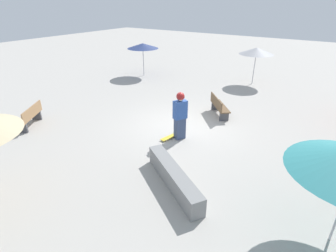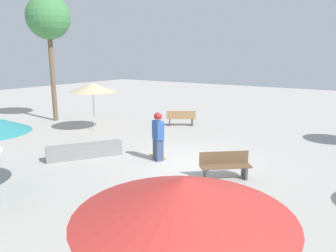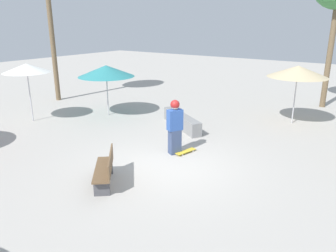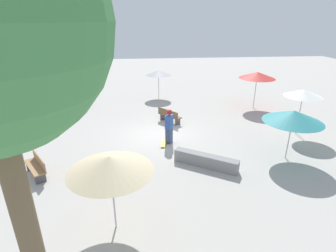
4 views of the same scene
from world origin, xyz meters
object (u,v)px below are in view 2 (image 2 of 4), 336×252
(skater_main, at_px, (158,135))
(concrete_ledge, at_px, (85,151))
(shade_umbrella_red, at_px, (184,198))
(skateboard, at_px, (158,156))
(shade_umbrella_tan, at_px, (93,87))
(palm_tree_left, at_px, (48,19))
(bench_near, at_px, (225,166))
(bench_far, at_px, (181,118))

(skater_main, bearing_deg, concrete_ledge, 55.90)
(skater_main, height_order, concrete_ledge, skater_main)
(shade_umbrella_red, bearing_deg, concrete_ledge, -124.85)
(skater_main, relative_size, skateboard, 2.19)
(concrete_ledge, height_order, shade_umbrella_tan, shade_umbrella_tan)
(skateboard, xyz_separation_m, palm_tree_left, (-2.42, -9.28, 5.76))
(shade_umbrella_red, bearing_deg, bench_near, -159.98)
(skateboard, relative_size, bench_far, 0.52)
(skateboard, height_order, concrete_ledge, concrete_ledge)
(skateboard, xyz_separation_m, shade_umbrella_tan, (-1.93, -5.48, 2.16))
(skater_main, relative_size, palm_tree_left, 0.25)
(bench_near, xyz_separation_m, shade_umbrella_tan, (-2.54, -8.53, 1.79))
(bench_near, distance_m, bench_far, 7.98)
(shade_umbrella_tan, relative_size, shade_umbrella_red, 0.96)
(palm_tree_left, bearing_deg, shade_umbrella_tan, 82.78)
(bench_far, bearing_deg, skateboard, -101.00)
(skater_main, distance_m, palm_tree_left, 11.01)
(skater_main, distance_m, bench_near, 2.89)
(skater_main, distance_m, concrete_ledge, 2.90)
(skateboard, distance_m, concrete_ledge, 2.79)
(shade_umbrella_tan, bearing_deg, bench_far, 136.77)
(bench_near, bearing_deg, skater_main, -47.31)
(concrete_ledge, xyz_separation_m, bench_near, (-1.02, 5.30, 0.15))
(bench_far, relative_size, shade_umbrella_tan, 0.64)
(skater_main, height_order, bench_far, skater_main)
(skateboard, xyz_separation_m, bench_far, (-5.34, -2.28, 0.37))
(concrete_ledge, bearing_deg, palm_tree_left, -119.89)
(skateboard, bearing_deg, bench_far, -54.15)
(skater_main, xyz_separation_m, concrete_ledge, (1.33, -2.48, -0.70))
(skateboard, bearing_deg, bench_near, -178.55)
(skateboard, relative_size, shade_umbrella_red, 0.32)
(skater_main, height_order, shade_umbrella_red, shade_umbrella_red)
(concrete_ledge, relative_size, shade_umbrella_red, 1.01)
(skateboard, bearing_deg, shade_umbrella_tan, -6.74)
(shade_umbrella_red, bearing_deg, skateboard, -142.29)
(shade_umbrella_tan, xyz_separation_m, shade_umbrella_red, (8.85, 10.83, 0.12))
(shade_umbrella_red, height_order, palm_tree_left, palm_tree_left)
(skater_main, relative_size, bench_near, 1.21)
(bench_near, relative_size, palm_tree_left, 0.21)
(skater_main, height_order, bench_near, skater_main)
(shade_umbrella_red, relative_size, palm_tree_left, 0.36)
(concrete_ledge, bearing_deg, skater_main, 118.18)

